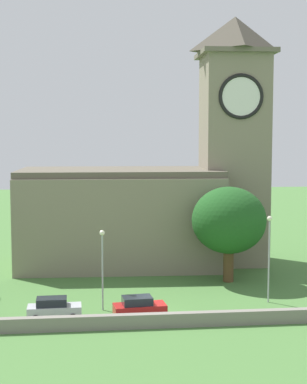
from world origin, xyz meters
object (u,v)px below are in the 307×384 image
(church, at_px, (156,192))
(car_red, at_px, (139,307))
(tree_riverside_west, at_px, (229,221))
(streetlamp_central, at_px, (269,246))
(streetlamp_west_mid, at_px, (102,257))
(car_silver, at_px, (54,308))

(church, height_order, car_red, church)
(church, xyz_separation_m, car_red, (-3.71, -20.25, -7.29))
(church, distance_m, tree_riverside_west, 11.33)
(streetlamp_central, distance_m, tree_riverside_west, 7.96)
(tree_riverside_west, bearing_deg, streetlamp_central, -77.09)
(streetlamp_central, bearing_deg, car_red, -164.21)
(church, distance_m, car_red, 21.84)
(streetlamp_west_mid, relative_size, streetlamp_central, 0.89)
(car_silver, xyz_separation_m, streetlamp_central, (18.47, 2.87, 4.16))
(car_silver, height_order, car_red, car_red)
(streetlamp_central, bearing_deg, tree_riverside_west, 102.91)
(car_red, height_order, streetlamp_central, streetlamp_central)
(car_silver, relative_size, tree_riverside_west, 0.45)
(church, xyz_separation_m, streetlamp_west_mid, (-6.56, -17.75, -3.62))
(church, height_order, streetlamp_west_mid, church)
(car_silver, distance_m, car_red, 6.81)
(car_red, height_order, tree_riverside_west, tree_riverside_west)
(car_red, bearing_deg, church, 79.61)
(car_red, xyz_separation_m, streetlamp_central, (11.68, 3.30, 4.15))
(streetlamp_central, relative_size, tree_riverside_west, 0.80)
(church, height_order, tree_riverside_west, church)
(church, distance_m, car_silver, 23.59)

